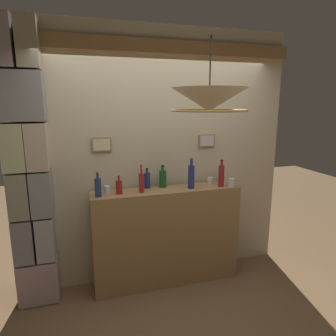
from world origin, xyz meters
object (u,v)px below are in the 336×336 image
glass_tumbler_highball (210,180)px  liquor_bottle_mezcal (141,182)px  liquor_bottle_vodka (191,176)px  liquor_bottle_whiskey (98,187)px  liquor_bottle_brandy (163,178)px  glass_tumbler_rocks (107,190)px  glass_tumbler_shot (231,183)px  liquor_bottle_gin (119,187)px  liquor_bottle_sherry (147,180)px  liquor_bottle_port (221,175)px  pendant_lamp (209,101)px

glass_tumbler_highball → liquor_bottle_mezcal: bearing=-171.8°
liquor_bottle_vodka → liquor_bottle_whiskey: liquor_bottle_vodka is taller
liquor_bottle_vodka → glass_tumbler_highball: size_ratio=4.48×
liquor_bottle_brandy → glass_tumbler_highball: bearing=-0.8°
liquor_bottle_brandy → glass_tumbler_rocks: (-0.62, -0.07, -0.06)m
glass_tumbler_rocks → glass_tumbler_shot: (1.36, -0.14, 0.01)m
liquor_bottle_brandy → liquor_bottle_gin: 0.52m
liquor_bottle_mezcal → glass_tumbler_shot: 1.02m
liquor_bottle_gin → liquor_bottle_sherry: size_ratio=0.88×
liquor_bottle_sherry → liquor_bottle_port: 0.84m
liquor_bottle_sherry → glass_tumbler_rocks: size_ratio=2.66×
glass_tumbler_highball → glass_tumbler_rocks: bearing=-176.9°
glass_tumbler_highball → glass_tumbler_shot: bearing=-51.6°
liquor_bottle_mezcal → glass_tumbler_rocks: bearing=170.8°
liquor_bottle_vodka → glass_tumbler_shot: 0.47m
liquor_bottle_port → glass_tumbler_highball: (-0.06, 0.16, -0.09)m
liquor_bottle_vodka → glass_tumbler_shot: bearing=-11.0°
pendant_lamp → glass_tumbler_rocks: bearing=129.9°
liquor_bottle_gin → liquor_bottle_sherry: liquor_bottle_sherry is taller
glass_tumbler_highball → liquor_bottle_port: bearing=-67.5°
liquor_bottle_gin → liquor_bottle_mezcal: bearing=-3.9°
liquor_bottle_sherry → pendant_lamp: bearing=-73.7°
liquor_bottle_vodka → liquor_bottle_sherry: liquor_bottle_vodka is taller
liquor_bottle_vodka → liquor_bottle_port: bearing=-5.7°
liquor_bottle_brandy → liquor_bottle_whiskey: bearing=-168.0°
pendant_lamp → liquor_bottle_sherry: bearing=106.3°
liquor_bottle_vodka → pendant_lamp: 1.16m
liquor_bottle_whiskey → glass_tumbler_highball: liquor_bottle_whiskey is taller
liquor_bottle_mezcal → liquor_bottle_whiskey: 0.45m
liquor_bottle_gin → glass_tumbler_highball: bearing=5.6°
liquor_bottle_port → glass_tumbler_rocks: 1.27m
liquor_bottle_mezcal → pendant_lamp: (0.38, -0.82, 0.83)m
liquor_bottle_gin → liquor_bottle_whiskey: size_ratio=0.74×
liquor_bottle_sherry → glass_tumbler_rocks: bearing=-168.4°
liquor_bottle_vodka → glass_tumbler_shot: liquor_bottle_vodka is taller
glass_tumbler_rocks → pendant_lamp: 1.46m
liquor_bottle_vodka → glass_tumbler_highball: 0.33m
liquor_bottle_gin → pendant_lamp: size_ratio=0.33×
glass_tumbler_shot → liquor_bottle_brandy: bearing=163.7°
liquor_bottle_port → pendant_lamp: size_ratio=0.52×
glass_tumbler_highball → pendant_lamp: (-0.47, -0.94, 0.91)m
glass_tumbler_highball → pendant_lamp: 1.39m
liquor_bottle_vodka → liquor_bottle_whiskey: bearing=-178.7°
liquor_bottle_port → glass_tumbler_shot: liquor_bottle_port is taller
liquor_bottle_sherry → glass_tumbler_rocks: 0.46m
liquor_bottle_gin → liquor_bottle_whiskey: liquor_bottle_whiskey is taller
liquor_bottle_mezcal → liquor_bottle_whiskey: bearing=-177.2°
liquor_bottle_gin → liquor_bottle_mezcal: liquor_bottle_mezcal is taller
pendant_lamp → liquor_bottle_brandy: bearing=96.5°
glass_tumbler_rocks → liquor_bottle_brandy: bearing=6.7°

